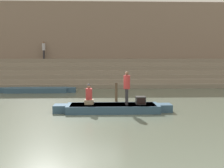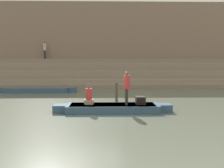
{
  "view_description": "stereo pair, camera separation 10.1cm",
  "coord_description": "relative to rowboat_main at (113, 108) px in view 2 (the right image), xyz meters",
  "views": [
    {
      "loc": [
        0.33,
        -12.86,
        2.83
      ],
      "look_at": [
        0.85,
        1.29,
        1.28
      ],
      "focal_mm": 42.0,
      "sensor_mm": 36.0,
      "label": 1
    },
    {
      "loc": [
        0.43,
        -12.86,
        2.83
      ],
      "look_at": [
        0.85,
        1.29,
        1.28
      ],
      "focal_mm": 42.0,
      "sensor_mm": 36.0,
      "label": 2
    }
  ],
  "objects": [
    {
      "name": "rowboat_main",
      "position": [
        0.0,
        0.0,
        0.0
      ],
      "size": [
        5.91,
        1.45,
        0.38
      ],
      "rotation": [
        0.0,
        0.0,
        -0.0
      ],
      "color": "#33516B",
      "rests_on": "ground"
    },
    {
      "name": "person_on_steps",
      "position": [
        -6.44,
        13.95,
        3.3
      ],
      "size": [
        0.33,
        0.33,
        1.75
      ],
      "rotation": [
        0.0,
        0.0,
        4.23
      ],
      "color": "#28282D",
      "rests_on": "ghat_steps"
    },
    {
      "name": "person_rowing",
      "position": [
        -1.2,
        0.08,
        0.6
      ],
      "size": [
        0.46,
        0.36,
        1.04
      ],
      "rotation": [
        0.0,
        0.0,
        0.04
      ],
      "color": "gray",
      "rests_on": "rowboat_main"
    },
    {
      "name": "ghat_steps",
      "position": [
        -0.85,
        12.5,
        0.69
      ],
      "size": [
        36.0,
        5.06,
        2.5
      ],
      "color": "gray",
      "rests_on": "ground"
    },
    {
      "name": "moored_boat_shore",
      "position": [
        -5.58,
        7.21,
        -0.01
      ],
      "size": [
        5.97,
        1.08,
        0.37
      ],
      "rotation": [
        0.0,
        0.0,
        -0.03
      ],
      "color": "#33516B",
      "rests_on": "ground"
    },
    {
      "name": "back_wall",
      "position": [
        -0.85,
        14.91,
        3.92
      ],
      "size": [
        34.2,
        1.28,
        8.3
      ],
      "color": "#7F6B5B",
      "rests_on": "ground"
    },
    {
      "name": "tv_set",
      "position": [
        1.4,
        -0.0,
        0.37
      ],
      "size": [
        0.49,
        0.46,
        0.4
      ],
      "rotation": [
        0.0,
        0.0,
        -0.07
      ],
      "color": "#2D2D2D",
      "rests_on": "rowboat_main"
    },
    {
      "name": "mooring_post",
      "position": [
        0.33,
        3.02,
        0.37
      ],
      "size": [
        0.16,
        0.16,
        1.16
      ],
      "primitive_type": "cylinder",
      "color": "#473828",
      "rests_on": "ground"
    },
    {
      "name": "person_standing",
      "position": [
        0.69,
        -0.1,
        1.13
      ],
      "size": [
        0.33,
        0.33,
        1.66
      ],
      "rotation": [
        0.0,
        0.0,
        -0.26
      ],
      "color": "#28282D",
      "rests_on": "rowboat_main"
    },
    {
      "name": "ground_plane",
      "position": [
        -0.85,
        -0.09,
        -0.21
      ],
      "size": [
        120.0,
        120.0,
        0.0
      ],
      "primitive_type": "plane",
      "color": "#566051"
    }
  ]
}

